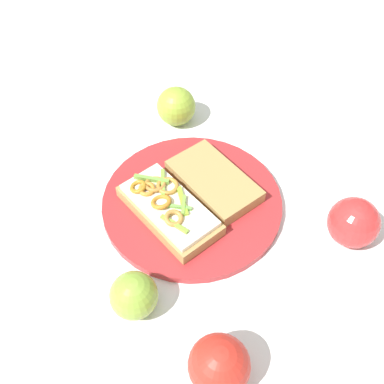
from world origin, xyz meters
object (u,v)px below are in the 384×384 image
(plate, at_px, (192,202))
(bread_slice_side, at_px, (214,181))
(apple_2, at_px, (134,295))
(sandwich, at_px, (168,207))
(apple_3, at_px, (219,365))
(apple_0, at_px, (354,222))
(apple_1, at_px, (176,106))

(plate, bearing_deg, bread_slice_side, -71.11)
(apple_2, bearing_deg, plate, -44.59)
(sandwich, distance_m, apple_3, 0.27)
(bread_slice_side, bearing_deg, apple_2, 113.58)
(apple_0, bearing_deg, apple_1, 23.81)
(plate, relative_size, sandwich, 1.55)
(sandwich, relative_size, bread_slice_side, 1.22)
(sandwich, xyz_separation_m, apple_1, (0.22, -0.10, 0.01))
(apple_0, xyz_separation_m, apple_3, (-0.13, 0.28, -0.00))
(bread_slice_side, relative_size, apple_3, 2.02)
(apple_0, bearing_deg, sandwich, 61.38)
(apple_2, xyz_separation_m, apple_3, (-0.13, -0.07, 0.01))
(sandwich, height_order, apple_0, apple_0)
(apple_3, bearing_deg, sandwich, -5.46)
(bread_slice_side, xyz_separation_m, apple_0, (-0.17, -0.16, 0.01))
(apple_1, bearing_deg, apple_3, 166.12)
(apple_1, bearing_deg, plate, 166.96)
(sandwich, distance_m, bread_slice_side, 0.10)
(apple_2, bearing_deg, apple_3, -151.76)
(plate, xyz_separation_m, apple_1, (0.21, -0.05, 0.03))
(plate, height_order, apple_0, apple_0)
(plate, distance_m, apple_3, 0.29)
(plate, bearing_deg, sandwich, 106.16)
(plate, bearing_deg, apple_0, -126.22)
(sandwich, bearing_deg, bread_slice_side, -91.36)
(bread_slice_side, height_order, apple_1, apple_1)
(bread_slice_side, height_order, apple_2, apple_2)
(bread_slice_side, relative_size, apple_2, 2.34)
(bread_slice_side, bearing_deg, plate, 92.06)
(plate, distance_m, sandwich, 0.05)
(apple_0, relative_size, apple_1, 1.06)
(bread_slice_side, bearing_deg, sandwich, 90.70)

